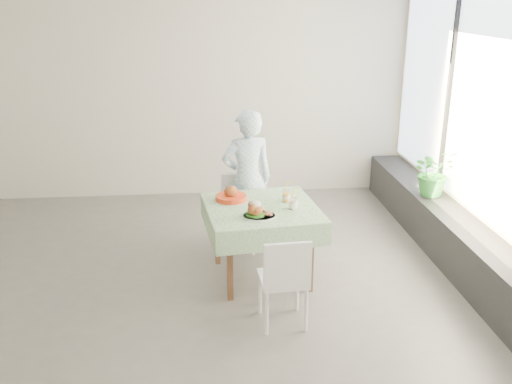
{
  "coord_description": "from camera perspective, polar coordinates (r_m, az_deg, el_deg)",
  "views": [
    {
      "loc": [
        0.24,
        -5.13,
        2.66
      ],
      "look_at": [
        0.73,
        -0.04,
        0.87
      ],
      "focal_mm": 40.0,
      "sensor_mm": 36.0,
      "label": 1
    }
  ],
  "objects": [
    {
      "name": "potted_plant",
      "position": [
        6.68,
        17.37,
        1.92
      ],
      "size": [
        0.53,
        0.47,
        0.54
      ],
      "primitive_type": "imported",
      "rotation": [
        0.0,
        0.0,
        0.1
      ],
      "color": "#277426",
      "rests_on": "window_ledge"
    },
    {
      "name": "wall_back",
      "position": [
        7.74,
        -7.3,
        9.72
      ],
      "size": [
        6.0,
        0.02,
        2.8
      ],
      "primitive_type": "cube",
      "color": "beige",
      "rests_on": "ground"
    },
    {
      "name": "chair_near",
      "position": [
        4.87,
        2.71,
        -10.42
      ],
      "size": [
        0.41,
        0.41,
        0.82
      ],
      "color": "white",
      "rests_on": "ground"
    },
    {
      "name": "chair_far",
      "position": [
        6.24,
        -1.76,
        -3.5
      ],
      "size": [
        0.42,
        0.42,
        0.81
      ],
      "color": "white",
      "rests_on": "ground"
    },
    {
      "name": "wall_front",
      "position": [
        2.93,
        -9.65,
        -6.56
      ],
      "size": [
        6.0,
        0.02,
        2.8
      ],
      "primitive_type": "cube",
      "color": "beige",
      "rests_on": "ground"
    },
    {
      "name": "juice_cup_lemonade",
      "position": [
        5.36,
        3.76,
        -1.14
      ],
      "size": [
        0.08,
        0.08,
        0.24
      ],
      "color": "white",
      "rests_on": "cafe_table"
    },
    {
      "name": "cafe_table",
      "position": [
        5.53,
        0.57,
        -4.19
      ],
      "size": [
        1.15,
        1.15,
        0.74
      ],
      "color": "brown",
      "rests_on": "ground"
    },
    {
      "name": "main_dish",
      "position": [
        5.16,
        0.12,
        -1.99
      ],
      "size": [
        0.31,
        0.31,
        0.16
      ],
      "color": "white",
      "rests_on": "cafe_table"
    },
    {
      "name": "window_pane",
      "position": [
        5.9,
        22.39,
        7.95
      ],
      "size": [
        0.01,
        4.8,
        2.18
      ],
      "primitive_type": "cube",
      "color": "#D1E0F9",
      "rests_on": "ground"
    },
    {
      "name": "juice_cup_orange",
      "position": [
        5.55,
        3.06,
        -0.41
      ],
      "size": [
        0.09,
        0.09,
        0.24
      ],
      "color": "white",
      "rests_on": "cafe_table"
    },
    {
      "name": "second_dish",
      "position": [
        5.59,
        -2.52,
        -0.38
      ],
      "size": [
        0.3,
        0.3,
        0.14
      ],
      "color": "red",
      "rests_on": "cafe_table"
    },
    {
      "name": "window_ledge",
      "position": [
        6.23,
        19.37,
        -4.71
      ],
      "size": [
        0.4,
        4.8,
        0.5
      ],
      "primitive_type": "cube",
      "color": "black",
      "rests_on": "ground"
    },
    {
      "name": "diner",
      "position": [
        6.14,
        -0.87,
        1.27
      ],
      "size": [
        0.62,
        0.47,
        1.53
      ],
      "primitive_type": "imported",
      "rotation": [
        0.0,
        0.0,
        3.34
      ],
      "color": "#95CAEF",
      "rests_on": "ground"
    },
    {
      "name": "floor",
      "position": [
        5.79,
        -7.31,
        -8.3
      ],
      "size": [
        6.0,
        6.0,
        0.0
      ],
      "primitive_type": "plane",
      "color": "#585653",
      "rests_on": "ground"
    },
    {
      "name": "wall_right",
      "position": [
        5.97,
        22.34,
        5.59
      ],
      "size": [
        0.02,
        5.0,
        2.8
      ],
      "primitive_type": "cube",
      "color": "beige",
      "rests_on": "ground"
    }
  ]
}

